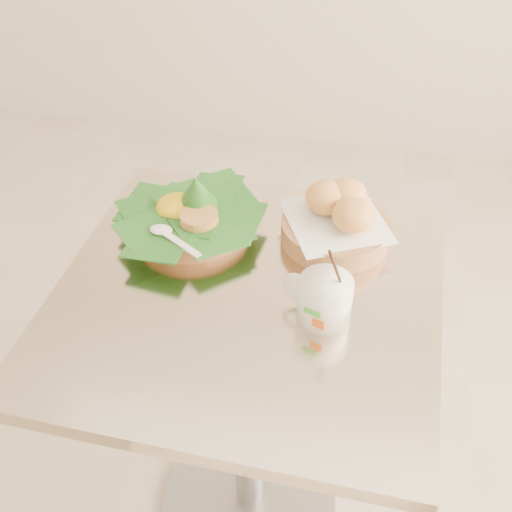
% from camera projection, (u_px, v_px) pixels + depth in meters
% --- Properties ---
extents(floor, '(3.60, 3.60, 0.00)m').
position_uv_depth(floor, '(217.00, 474.00, 1.72)').
color(floor, beige).
rests_on(floor, ground).
extents(cafe_table, '(0.72, 0.72, 0.75)m').
position_uv_depth(cafe_table, '(248.00, 368.00, 1.32)').
color(cafe_table, gray).
rests_on(cafe_table, floor).
extents(rice_basket, '(0.29, 0.29, 0.14)m').
position_uv_depth(rice_basket, '(191.00, 213.00, 1.30)').
color(rice_basket, '#A47246').
rests_on(rice_basket, cafe_table).
extents(bread_basket, '(0.25, 0.25, 0.11)m').
position_uv_depth(bread_basket, '(338.00, 220.00, 1.27)').
color(bread_basket, '#A47246').
rests_on(bread_basket, cafe_table).
extents(coffee_mug, '(0.13, 0.10, 0.16)m').
position_uv_depth(coffee_mug, '(324.00, 297.00, 1.10)').
color(coffee_mug, white).
rests_on(coffee_mug, cafe_table).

